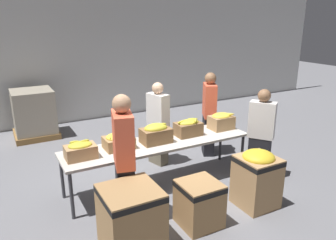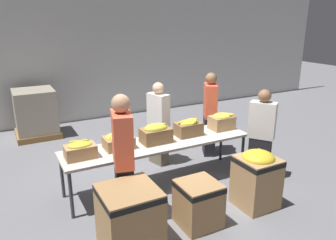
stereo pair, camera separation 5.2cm
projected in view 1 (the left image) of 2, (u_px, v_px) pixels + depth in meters
ground_plane at (159, 184)px, 5.44m from camera, size 30.00×30.00×0.00m
wall_back at (84, 44)px, 8.32m from camera, size 16.00×0.08×4.00m
sorting_table at (159, 145)px, 5.23m from camera, size 3.08×0.74×0.74m
banana_box_0 at (81, 150)px, 4.60m from camera, size 0.43×0.28×0.27m
banana_box_1 at (119, 141)px, 4.95m from camera, size 0.44×0.34×0.25m
banana_box_2 at (156, 133)px, 5.17m from camera, size 0.47×0.31×0.32m
banana_box_3 at (188, 127)px, 5.49m from camera, size 0.45×0.30×0.29m
banana_box_4 at (221, 121)px, 5.81m from camera, size 0.41×0.30×0.30m
volunteer_0 at (209, 115)px, 6.42m from camera, size 0.40×0.49×1.65m
volunteer_1 at (124, 161)px, 4.21m from camera, size 0.35×0.52×1.76m
volunteer_2 at (158, 124)px, 6.00m from camera, size 0.31×0.45×1.55m
volunteer_3 at (261, 135)px, 5.44m from camera, size 0.41×0.46×1.55m
donation_bin_0 at (131, 217)px, 3.83m from camera, size 0.66×0.66×0.78m
donation_bin_1 at (199, 202)px, 4.29m from camera, size 0.52×0.52×0.61m
donation_bin_2 at (257, 177)px, 4.71m from camera, size 0.54×0.54×0.86m
pallet_stack_0 at (34, 114)px, 7.44m from camera, size 0.94×0.94×1.09m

